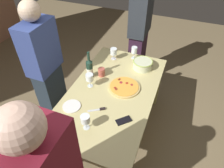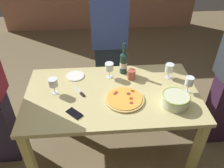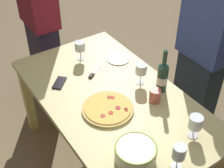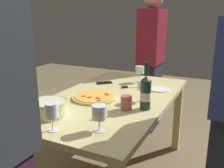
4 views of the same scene
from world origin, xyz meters
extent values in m
plane|color=#796748|center=(0.00, 0.00, 0.00)|extent=(8.00, 8.00, 0.00)
cube|color=#C9BC7B|center=(0.00, 0.00, 0.73)|extent=(1.60, 0.90, 0.04)
cube|color=#CFC76F|center=(0.74, -0.40, 0.35)|extent=(0.07, 0.07, 0.71)
cube|color=#CFC76F|center=(-0.74, 0.40, 0.35)|extent=(0.07, 0.07, 0.71)
cube|color=#CFC76F|center=(0.74, 0.40, 0.35)|extent=(0.07, 0.07, 0.71)
cylinder|color=#D7B66B|center=(0.10, -0.10, 0.76)|extent=(0.35, 0.35, 0.02)
cylinder|color=#F2A63D|center=(0.10, -0.10, 0.77)|extent=(0.31, 0.31, 0.01)
cylinder|color=#9F3F1A|center=(0.18, -0.01, 0.77)|extent=(0.02, 0.02, 0.00)
cylinder|color=#B33620|center=(0.04, -0.02, 0.77)|extent=(0.03, 0.03, 0.00)
cylinder|color=#A7362F|center=(0.15, -0.17, 0.77)|extent=(0.03, 0.03, 0.00)
cylinder|color=#A03A23|center=(0.02, -0.04, 0.77)|extent=(0.03, 0.03, 0.00)
cylinder|color=maroon|center=(0.15, -0.05, 0.77)|extent=(0.04, 0.04, 0.00)
cylinder|color=#AE3A26|center=(0.20, -0.02, 0.77)|extent=(0.02, 0.02, 0.00)
cylinder|color=#AB2F19|center=(0.16, -0.12, 0.77)|extent=(0.03, 0.03, 0.00)
cylinder|color=beige|center=(0.53, -0.19, 0.80)|extent=(0.24, 0.24, 0.10)
torus|color=#A1BB54|center=(0.53, -0.19, 0.85)|extent=(0.24, 0.24, 0.01)
cylinder|color=#1C392C|center=(0.14, 0.33, 0.85)|extent=(0.07, 0.07, 0.21)
cone|color=#1C392C|center=(0.14, 0.33, 0.97)|extent=(0.07, 0.07, 0.03)
cylinder|color=#1C392C|center=(0.14, 0.33, 1.04)|extent=(0.03, 0.03, 0.09)
cylinder|color=silver|center=(0.14, 0.33, 0.84)|extent=(0.08, 0.08, 0.06)
cylinder|color=white|center=(-0.01, 0.26, 0.75)|extent=(0.06, 0.06, 0.00)
cylinder|color=white|center=(-0.01, 0.26, 0.80)|extent=(0.01, 0.01, 0.08)
cylinder|color=white|center=(-0.01, 0.26, 0.88)|extent=(0.08, 0.08, 0.07)
cylinder|color=white|center=(0.70, -0.03, 0.75)|extent=(0.06, 0.06, 0.00)
cylinder|color=white|center=(0.70, -0.03, 0.79)|extent=(0.01, 0.01, 0.08)
cylinder|color=white|center=(0.70, -0.03, 0.87)|extent=(0.07, 0.07, 0.08)
cylinder|color=white|center=(-0.52, 0.04, 0.75)|extent=(0.06, 0.06, 0.00)
cylinder|color=white|center=(-0.52, 0.04, 0.80)|extent=(0.01, 0.01, 0.08)
cylinder|color=white|center=(-0.52, 0.04, 0.87)|extent=(0.08, 0.08, 0.07)
cylinder|color=white|center=(0.58, 0.21, 0.75)|extent=(0.07, 0.07, 0.00)
cylinder|color=white|center=(0.58, 0.21, 0.79)|extent=(0.01, 0.01, 0.07)
cylinder|color=white|center=(0.58, 0.21, 0.86)|extent=(0.08, 0.08, 0.08)
cylinder|color=maroon|center=(0.58, 0.21, 0.83)|extent=(0.07, 0.07, 0.02)
cylinder|color=#B85546|center=(0.21, 0.21, 0.80)|extent=(0.08, 0.08, 0.10)
cylinder|color=white|center=(-0.35, 0.29, 0.76)|extent=(0.18, 0.18, 0.01)
cube|color=black|center=(-0.33, -0.25, 0.76)|extent=(0.15, 0.15, 0.01)
cube|color=silver|center=(-0.32, 0.06, 0.75)|extent=(0.09, 0.12, 0.01)
cube|color=black|center=(-0.27, -0.01, 0.76)|extent=(0.05, 0.06, 0.02)
sphere|color=beige|center=(-1.14, -0.04, 1.57)|extent=(0.22, 0.22, 0.22)
cube|color=#341C32|center=(1.22, 0.04, 0.42)|extent=(0.38, 0.20, 0.85)
cube|color=#292E35|center=(1.22, 0.04, 1.16)|extent=(0.44, 0.24, 0.63)
cube|color=#24313D|center=(0.03, 0.87, 0.39)|extent=(0.35, 0.20, 0.79)
cube|color=#35488D|center=(0.03, 0.87, 1.08)|extent=(0.42, 0.24, 0.59)
sphere|color=beige|center=(0.03, 0.87, 1.49)|extent=(0.21, 0.21, 0.21)
camera|label=1|loc=(-1.46, -0.57, 2.24)|focal=32.15mm
camera|label=2|loc=(-0.13, -1.64, 2.11)|focal=37.05mm
camera|label=3|loc=(1.38, -0.92, 2.19)|focal=49.96mm
camera|label=4|loc=(1.71, 0.84, 1.39)|focal=39.85mm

